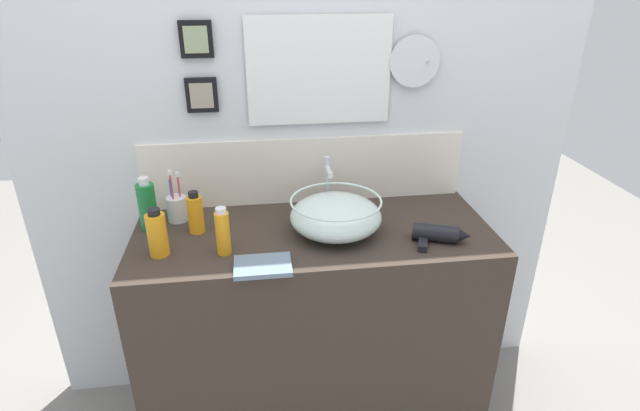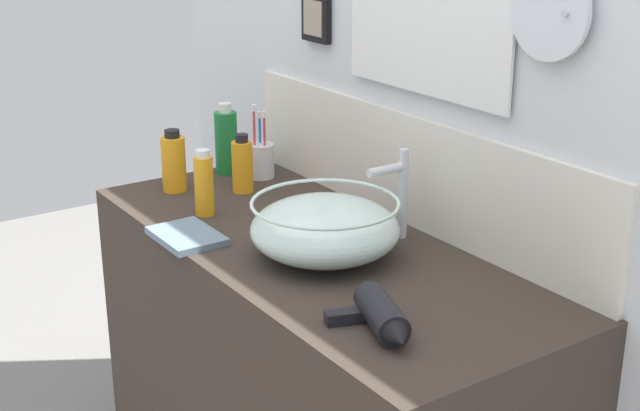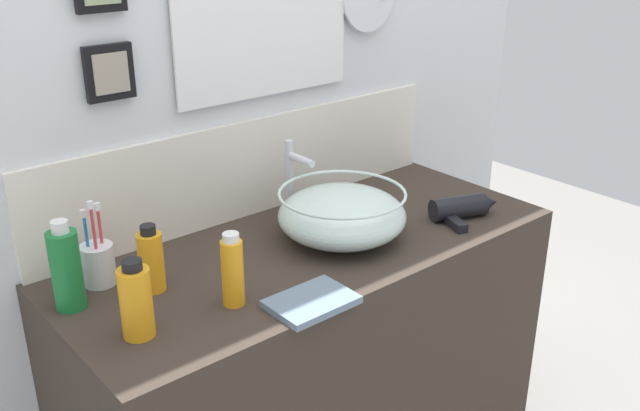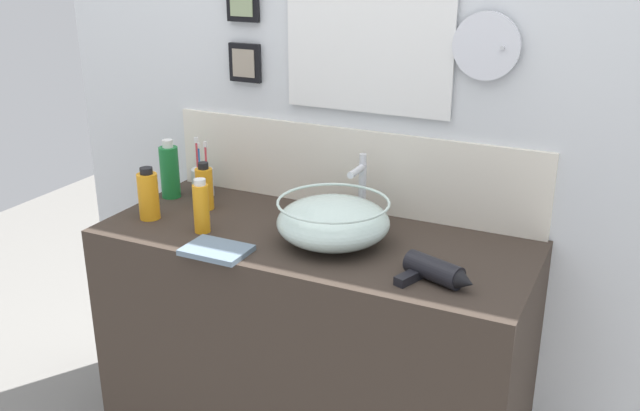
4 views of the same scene
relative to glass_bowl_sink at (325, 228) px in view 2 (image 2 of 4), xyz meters
The scene contains 10 objects.
back_panel 0.40m from the glass_bowl_sink, 103.17° to the left, with size 2.18×0.10×2.39m.
glass_bowl_sink is the anchor object (origin of this frame).
faucet 0.21m from the glass_bowl_sink, 90.00° to the left, with size 0.02×0.11×0.21m.
hair_drier 0.36m from the glass_bowl_sink, 18.13° to the right, with size 0.21×0.14×0.06m.
toothbrush_cup 0.60m from the glass_bowl_sink, 162.72° to the left, with size 0.07×0.07×0.21m.
soap_dispenser 0.60m from the glass_bowl_sink, behind, with size 0.06×0.06×0.17m.
shampoo_bottle 0.50m from the glass_bowl_sink, behind, with size 0.06×0.06×0.16m.
spray_bottle 0.67m from the glass_bowl_sink, 169.75° to the left, with size 0.06×0.06×0.20m.
lotion_bottle 0.40m from the glass_bowl_sink, 166.83° to the right, with size 0.05×0.05×0.17m.
hand_towel 0.34m from the glass_bowl_sink, 142.77° to the right, with size 0.18×0.13×0.02m, color slate.
Camera 2 is at (1.55, -1.04, 1.66)m, focal length 50.00 mm.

